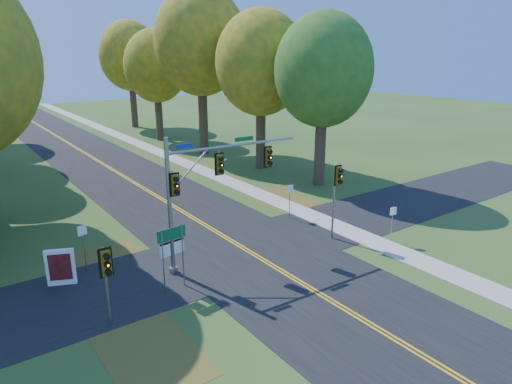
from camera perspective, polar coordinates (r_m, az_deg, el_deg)
ground at (r=22.58m, az=1.60°, el=-8.93°), size 160.00×160.00×0.00m
road_main at (r=22.57m, az=1.60°, el=-8.91°), size 8.00×160.00×0.02m
road_cross at (r=24.04m, az=-1.32°, el=-7.20°), size 60.00×6.00×0.02m
centerline_left at (r=22.51m, az=1.39°, el=-8.94°), size 0.10×160.00×0.01m
centerline_right at (r=22.62m, az=1.80°, el=-8.81°), size 0.10×160.00×0.01m
sidewalk_east at (r=26.47m, az=12.38°, el=-5.19°), size 1.60×160.00×0.06m
leaf_patch_w_near at (r=23.15m, az=-17.81°, el=-9.11°), size 4.00×6.00×0.00m
leaf_patch_e at (r=30.86m, az=4.90°, el=-1.60°), size 3.50×8.00×0.00m
leaf_patch_w_far at (r=17.14m, az=-13.23°, el=-18.85°), size 3.00×5.00×0.00m
tree_e_a at (r=34.49m, az=8.41°, el=14.75°), size 7.20×7.20×12.73m
tree_e_b at (r=39.30m, az=0.63°, el=15.76°), size 7.60×7.60×13.33m
tree_e_c at (r=45.53m, az=-6.91°, el=18.09°), size 8.80×8.80×15.79m
tree_e_d at (r=53.51m, az=-12.38°, el=15.10°), size 7.00×7.00×12.32m
tree_e_e at (r=63.85m, az=-15.45°, el=16.06°), size 7.80×7.80×13.74m
traffic_mast at (r=21.17m, az=-6.48°, el=1.16°), size 7.08×0.72×6.42m
east_signal_pole at (r=24.58m, az=10.09°, el=1.04°), size 0.49×0.56×4.22m
ped_signal_pole at (r=17.64m, az=-18.22°, el=-9.08°), size 0.51×0.59×3.24m
route_sign_cluster at (r=19.77m, az=-10.43°, el=-6.58°), size 1.37×0.22×2.94m
info_kiosk at (r=22.07m, az=-23.23°, el=-8.66°), size 1.19×0.66×1.70m
reg_sign_e_north at (r=27.95m, az=4.25°, el=-0.36°), size 0.42×0.10×2.21m
reg_sign_e_south at (r=25.51m, az=16.70°, el=-3.08°), size 0.39×0.13×2.06m
reg_sign_w at (r=22.74m, az=-20.81°, el=-5.49°), size 0.45×0.13×2.35m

